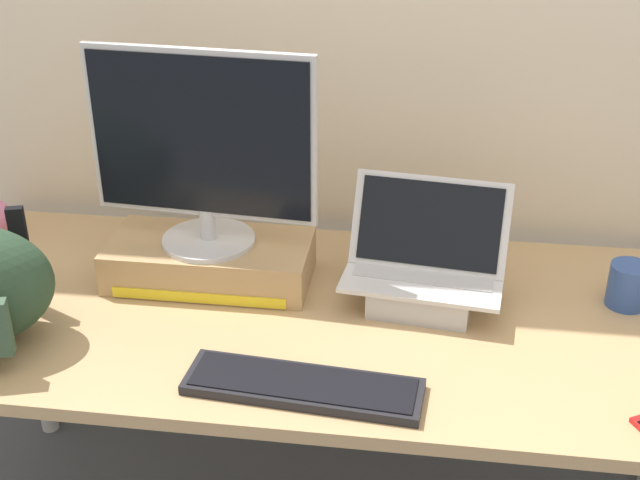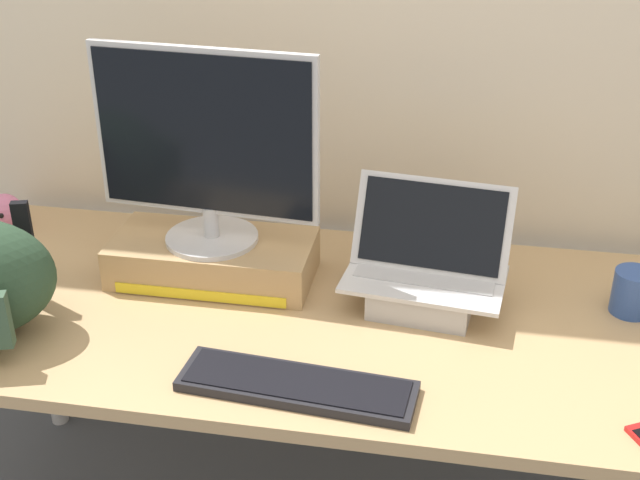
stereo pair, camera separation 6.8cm
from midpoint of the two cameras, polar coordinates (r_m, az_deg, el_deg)
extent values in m
cube|color=tan|center=(1.90, -1.03, -5.21)|extent=(1.89, 0.80, 0.03)
cylinder|color=#B2B2B7|center=(2.63, -19.30, -6.04)|extent=(0.05, 0.05, 0.68)
cube|color=tan|center=(2.02, -8.31, -1.39)|extent=(0.47, 0.23, 0.10)
cube|color=yellow|center=(1.94, -9.15, -3.85)|extent=(0.40, 0.00, 0.02)
cylinder|color=silver|center=(1.99, -8.42, 0.00)|extent=(0.22, 0.22, 0.01)
cylinder|color=silver|center=(1.97, -8.50, 1.09)|extent=(0.04, 0.04, 0.07)
cube|color=silver|center=(1.89, -8.96, 6.94)|extent=(0.51, 0.06, 0.38)
cube|color=black|center=(1.88, -9.07, 6.82)|extent=(0.49, 0.04, 0.36)
cube|color=#ADADB2|center=(1.92, 5.85, -3.40)|extent=(0.24, 0.22, 0.06)
cube|color=silver|center=(1.90, 5.90, -2.47)|extent=(0.37, 0.25, 0.01)
cube|color=#B7B7BC|center=(1.91, 5.99, -2.07)|extent=(0.32, 0.15, 0.00)
cube|color=silver|center=(1.91, 6.34, 1.07)|extent=(0.36, 0.14, 0.20)
cube|color=black|center=(1.91, 6.32, 1.07)|extent=(0.32, 0.12, 0.17)
cube|color=black|center=(1.66, -2.33, -9.79)|extent=(0.47, 0.16, 0.02)
cube|color=black|center=(1.65, -2.33, -9.47)|extent=(0.44, 0.14, 0.00)
cube|color=black|center=(1.96, -20.29, -0.58)|extent=(0.04, 0.03, 0.20)
cylinder|color=#2D4C93|center=(2.00, 19.00, -2.89)|extent=(0.09, 0.09, 0.10)
camera|label=1|loc=(0.03, -91.08, -0.57)|focal=47.88mm
camera|label=2|loc=(0.03, 88.92, 0.57)|focal=47.88mm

